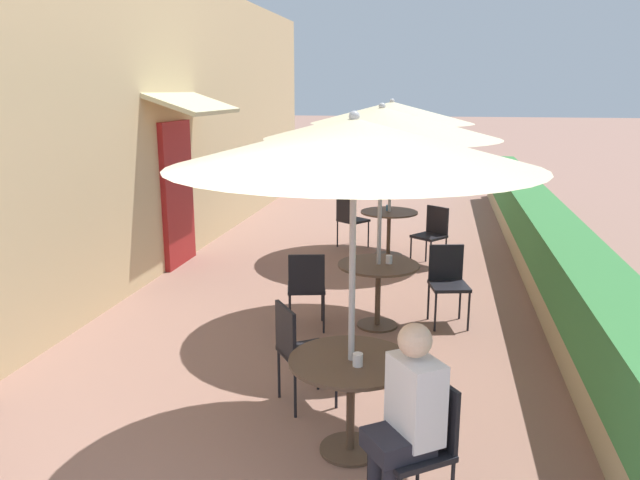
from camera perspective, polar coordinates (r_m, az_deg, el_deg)
cafe_facade_wall at (r=9.82m, az=-12.70°, el=10.67°), size 0.98×14.05×4.20m
planter_hedge at (r=9.37m, az=19.21°, el=0.51°), size 0.60×13.05×1.01m
patio_table_near at (r=4.49m, az=2.84°, el=-12.77°), size 0.88×0.88×0.71m
patio_umbrella_near at (r=4.03m, az=3.12°, el=8.83°), size 2.43×2.43×2.41m
cafe_chair_near_left at (r=3.95m, az=9.30°, el=-17.37°), size 0.56×0.56×0.87m
seated_patron_near_left at (r=3.81m, az=7.95°, el=-15.59°), size 0.51×0.49×1.25m
cafe_chair_near_right at (r=5.11m, az=-2.00°, el=-9.68°), size 0.56×0.56×0.87m
coffee_cup_near at (r=4.30m, az=3.47°, el=-10.87°), size 0.07×0.07×0.09m
patio_table_mid at (r=6.78m, az=5.34°, el=-3.54°), size 0.88×0.88×0.71m
patio_umbrella_mid at (r=6.49m, az=5.67°, el=10.59°), size 2.43×2.43×2.41m
cafe_chair_mid_left at (r=7.01m, az=11.60°, el=-3.44°), size 0.48×0.48×0.87m
cafe_chair_mid_right at (r=6.66m, az=-1.25°, el=-4.05°), size 0.48×0.48×0.87m
coffee_cup_mid at (r=6.75m, az=6.33°, el=-1.78°), size 0.07×0.07×0.09m
patio_table_far at (r=9.69m, az=6.32°, el=1.65°), size 0.88×0.88×0.71m
patio_umbrella_far at (r=9.49m, az=6.58°, el=11.50°), size 2.43×2.43×2.41m
cafe_chair_far_left at (r=9.27m, az=10.23°, el=0.80°), size 0.56×0.56×0.87m
cafe_chair_far_right at (r=10.16m, az=2.74°, el=2.12°), size 0.56×0.56×0.87m
coffee_cup_far at (r=9.71m, az=6.26°, el=2.94°), size 0.07×0.07×0.09m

